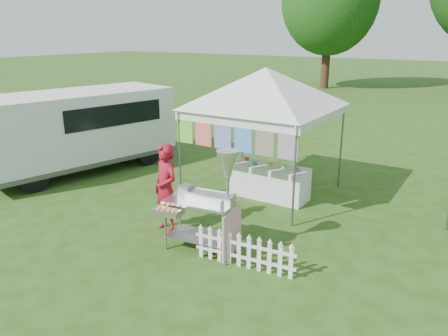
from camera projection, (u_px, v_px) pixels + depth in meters
The scene contains 7 objects.
ground at pixel (172, 249), 7.91m from camera, with size 120.00×120.00×0.00m, color #284814.
canopy_main at pixel (266, 68), 9.82m from camera, with size 4.24×4.24×3.45m.
donut_cart at pixel (210, 193), 7.50m from camera, with size 1.37×1.10×1.90m.
vendor at pixel (166, 188), 8.42m from camera, with size 0.64×0.42×1.75m, color maroon.
cargo_van at pixel (81, 128), 12.21m from camera, with size 3.27×5.63×2.20m.
picket_fence at pixel (244, 252), 7.21m from camera, with size 1.79×0.23×0.56m.
display_table at pixel (270, 182), 10.28m from camera, with size 1.80×0.70×0.77m, color white.
Camera 1 is at (4.62, -5.48, 3.78)m, focal length 35.00 mm.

